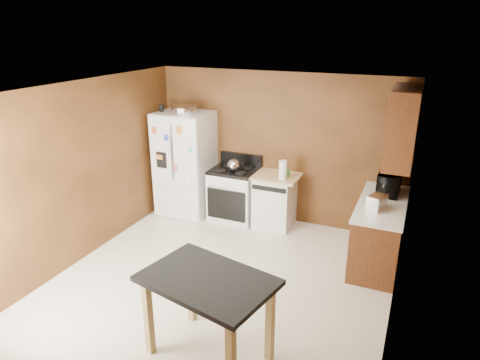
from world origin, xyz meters
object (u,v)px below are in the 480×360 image
Objects in this scene: paper_towel at (283,170)px; green_canister at (287,173)px; dishwasher at (275,200)px; toaster at (377,202)px; kettle at (233,165)px; microwave at (390,183)px; island at (208,290)px; refrigerator at (185,164)px; gas_range at (234,193)px; roasting_pan at (185,109)px; pen_cup at (162,108)px.

paper_towel is 2.94× the size of green_canister.
dishwasher is at bearing 142.77° from paper_towel.
toaster is (1.48, -0.80, 0.06)m from green_canister.
kettle is at bearing -169.88° from dishwasher.
microwave is 0.39× the size of island.
refrigerator reaches higher than kettle.
kettle reaches higher than toaster.
toaster is at bearing 174.25° from microwave.
dishwasher is (1.63, 0.09, -0.45)m from refrigerator.
gas_range is at bearing -177.09° from green_canister.
refrigerator is (-3.39, 0.02, -0.15)m from microwave.
kettle is at bearing -72.95° from gas_range.
roasting_pan is at bearing 123.17° from island.
kettle is 0.89m from dishwasher.
gas_range is 3.30m from island.
gas_range is (1.28, 0.13, -1.40)m from pen_cup.
green_canister is at bearing 6.65° from dishwasher.
kettle is (1.31, 0.03, -0.85)m from pen_cup.
roasting_pan is at bearing 178.32° from kettle.
refrigerator reaches higher than paper_towel.
pen_cup is 0.21× the size of microwave.
toaster is 0.20× the size of island.
kettle is 0.85m from paper_towel.
refrigerator is (-3.30, 0.69, -0.10)m from toaster.
paper_towel reaches higher than toaster.
green_canister is at bearing 3.36° from refrigerator.
paper_towel is 1.80m from refrigerator.
gas_range is at bearing -177.22° from toaster.
paper_towel is at bearing -0.91° from roasting_pan.
kettle is at bearing 92.45° from microwave.
pen_cup is at bearing -179.12° from paper_towel.
roasting_pan reaches higher than green_canister.
toaster reaches higher than island.
microwave is (0.09, 0.68, 0.05)m from toaster.
microwave is 0.31× the size of refrigerator.
paper_towel is at bearing -0.10° from kettle.
pen_cup is 1.90m from gas_range.
kettle is at bearing -175.23° from toaster.
paper_towel reaches higher than island.
microwave is at bearing -1.78° from gas_range.
roasting_pan is at bearing 91.87° from microwave.
toaster is (3.26, -0.68, -0.85)m from roasting_pan.
refrigerator is (-1.79, 0.04, -0.14)m from paper_towel.
paper_towel is 1.59m from microwave.
paper_towel is 3.01m from island.
island is (0.20, -3.14, -0.17)m from green_canister.
paper_towel reaches higher than gas_range.
gas_range is at bearing 5.95° from pen_cup.
microwave is 0.62× the size of dishwasher.
dishwasher is at bearing 1.94° from gas_range.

